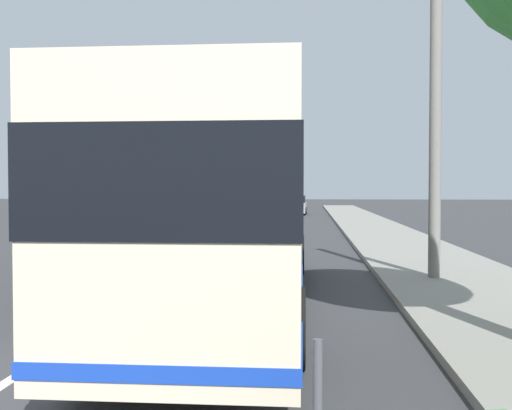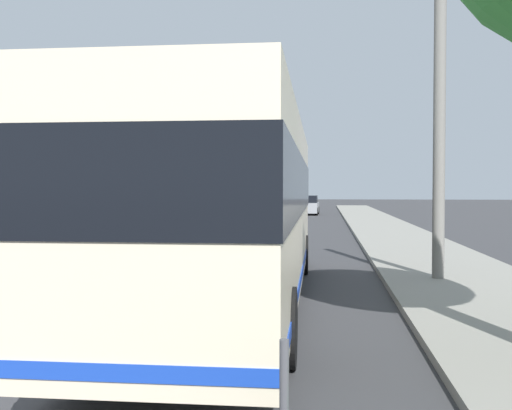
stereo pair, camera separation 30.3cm
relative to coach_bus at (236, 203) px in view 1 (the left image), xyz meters
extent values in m
plane|color=#38383A|center=(-4.85, 2.02, -1.91)|extent=(220.00, 220.00, 0.00)
cube|color=gray|center=(5.15, -4.83, -1.84)|extent=(110.00, 3.60, 0.14)
cube|color=silver|center=(5.15, 2.02, -1.91)|extent=(110.00, 0.16, 0.01)
cube|color=beige|center=(0.00, 0.00, -0.03)|extent=(12.36, 2.65, 3.07)
cube|color=black|center=(0.00, 0.00, 0.34)|extent=(12.40, 2.69, 1.04)
cube|color=#193FB2|center=(0.00, 0.00, -1.31)|extent=(12.39, 2.68, 0.16)
cylinder|color=black|center=(3.93, 1.20, -1.41)|extent=(1.00, 0.31, 1.00)
cylinder|color=black|center=(3.96, -1.12, -1.41)|extent=(1.00, 0.31, 1.00)
cylinder|color=black|center=(-3.96, 1.12, -1.41)|extent=(1.00, 0.31, 1.00)
cylinder|color=black|center=(-3.93, -1.20, -1.41)|extent=(1.00, 0.31, 1.00)
cylinder|color=#4C4C51|center=(-7.46, -1.45, -0.99)|extent=(0.06, 0.06, 0.70)
cube|color=gray|center=(37.83, -0.27, -1.32)|extent=(4.24, 1.84, 0.82)
cube|color=black|center=(37.71, -0.26, -0.62)|extent=(2.07, 1.64, 0.59)
cylinder|color=black|center=(39.24, 0.48, -1.59)|extent=(0.65, 0.24, 0.64)
cylinder|color=black|center=(39.19, -1.09, -1.59)|extent=(0.65, 0.24, 0.64)
cylinder|color=black|center=(36.47, 0.55, -1.59)|extent=(0.65, 0.24, 0.64)
cylinder|color=black|center=(36.42, -1.01, -1.59)|extent=(0.65, 0.24, 0.64)
cube|color=navy|center=(21.67, 4.33, -1.38)|extent=(4.55, 1.88, 0.71)
cube|color=black|center=(21.80, 4.33, -0.79)|extent=(2.36, 1.67, 0.46)
cylinder|color=black|center=(20.16, 3.60, -1.59)|extent=(0.65, 0.24, 0.64)
cylinder|color=black|center=(20.22, 5.17, -1.59)|extent=(0.65, 0.24, 0.64)
cylinder|color=black|center=(23.13, 3.50, -1.59)|extent=(0.65, 0.24, 0.64)
cylinder|color=black|center=(23.18, 5.07, -1.59)|extent=(0.65, 0.24, 0.64)
cube|color=gray|center=(29.89, 4.16, -1.37)|extent=(4.20, 1.71, 0.72)
cube|color=black|center=(29.91, 4.16, -0.77)|extent=(2.31, 1.57, 0.47)
cylinder|color=black|center=(28.51, 3.38, -1.59)|extent=(0.64, 0.22, 0.64)
cylinder|color=black|center=(28.51, 4.93, -1.59)|extent=(0.64, 0.22, 0.64)
cylinder|color=black|center=(31.28, 3.38, -1.59)|extent=(0.64, 0.22, 0.64)
cylinder|color=black|center=(31.28, 4.93, -1.59)|extent=(0.64, 0.22, 0.64)
cube|color=gold|center=(48.95, 3.71, -1.38)|extent=(4.32, 1.84, 0.71)
cube|color=black|center=(48.86, 3.71, -0.75)|extent=(2.04, 1.65, 0.56)
cylinder|color=black|center=(47.55, 2.89, -1.59)|extent=(0.64, 0.23, 0.64)
cylinder|color=black|center=(47.52, 4.48, -1.59)|extent=(0.64, 0.23, 0.64)
cylinder|color=black|center=(50.38, 2.94, -1.59)|extent=(0.64, 0.23, 0.64)
cylinder|color=black|center=(50.35, 4.54, -1.59)|extent=(0.64, 0.23, 0.64)
cylinder|color=slate|center=(2.78, -4.28, 1.38)|extent=(0.27, 0.27, 6.59)
camera|label=1|loc=(-11.07, -1.39, 0.29)|focal=41.17mm
camera|label=2|loc=(-11.04, -1.70, 0.29)|focal=41.17mm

